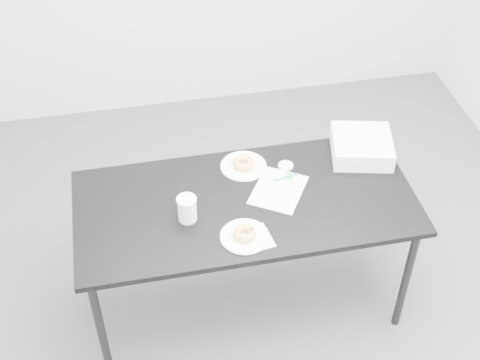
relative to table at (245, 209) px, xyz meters
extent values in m
plane|color=#4C4B50|center=(0.08, 0.04, -0.73)|extent=(4.00, 4.00, 0.00)
cube|color=black|center=(0.00, 0.00, 0.04)|extent=(1.73, 0.82, 0.03)
cylinder|color=black|center=(-0.80, -0.34, -0.35)|extent=(0.04, 0.04, 0.76)
cylinder|color=black|center=(-0.80, 0.34, -0.35)|extent=(0.04, 0.04, 0.76)
cylinder|color=black|center=(0.80, -0.34, -0.35)|extent=(0.04, 0.04, 0.76)
cylinder|color=black|center=(0.80, 0.34, -0.35)|extent=(0.04, 0.04, 0.76)
cube|color=white|center=(0.18, 0.04, 0.06)|extent=(0.37, 0.39, 0.00)
cube|color=green|center=(0.26, 0.13, 0.06)|extent=(0.07, 0.07, 0.00)
cylinder|color=#0C8E74|center=(0.24, 0.12, 0.07)|extent=(0.14, 0.04, 0.01)
cube|color=white|center=(-0.02, -0.27, 0.06)|extent=(0.19, 0.19, 0.00)
cylinder|color=white|center=(-0.06, -0.25, 0.07)|extent=(0.24, 0.24, 0.01)
torus|color=gold|center=(-0.06, -0.25, 0.09)|extent=(0.11, 0.11, 0.04)
cylinder|color=white|center=(0.04, 0.26, 0.06)|extent=(0.25, 0.25, 0.01)
torus|color=gold|center=(0.04, 0.26, 0.09)|extent=(0.12, 0.12, 0.04)
cylinder|color=white|center=(-0.30, -0.07, 0.13)|extent=(0.09, 0.09, 0.14)
cylinder|color=silver|center=(0.26, 0.22, 0.07)|extent=(0.08, 0.08, 0.01)
cube|color=white|center=(0.69, 0.24, 0.11)|extent=(0.38, 0.38, 0.11)
camera|label=1|loc=(-0.51, -2.39, 2.40)|focal=50.00mm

